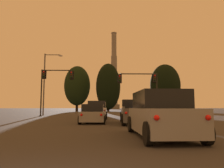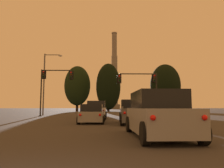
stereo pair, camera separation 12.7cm
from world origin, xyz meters
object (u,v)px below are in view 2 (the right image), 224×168
object	(u,v)px
pickup_truck_right_lane_second	(134,113)
smokestack	(114,78)
traffic_light_overhead_left	(52,81)
hatchback_center_lane_second	(92,114)
traffic_light_overhead_right	(143,83)
suv_right_lane_third	(157,115)
street_lamp	(47,78)
suv_center_lane_front	(97,110)

from	to	relation	value
pickup_truck_right_lane_second	smokestack	size ratio (longest dim) A/B	0.10
smokestack	traffic_light_overhead_left	bearing A→B (deg)	-95.97
hatchback_center_lane_second	smokestack	xyz separation A→B (m)	(5.88, 131.72, 20.32)
traffic_light_overhead_right	traffic_light_overhead_left	world-z (taller)	traffic_light_overhead_left
pickup_truck_right_lane_second	traffic_light_overhead_right	distance (m)	13.28
suv_right_lane_third	smokestack	size ratio (longest dim) A/B	0.09
suv_right_lane_third	street_lamp	bearing A→B (deg)	113.24
suv_center_lane_front	street_lamp	xyz separation A→B (m)	(-8.13, 9.77, 4.76)
pickup_truck_right_lane_second	suv_center_lane_front	world-z (taller)	suv_center_lane_front
suv_center_lane_front	smokestack	bearing A→B (deg)	87.78
traffic_light_overhead_left	smokestack	bearing A→B (deg)	84.03
hatchback_center_lane_second	traffic_light_overhead_left	world-z (taller)	traffic_light_overhead_left
street_lamp	smokestack	size ratio (longest dim) A/B	0.18
traffic_light_overhead_right	street_lamp	world-z (taller)	street_lamp
hatchback_center_lane_second	street_lamp	world-z (taller)	street_lamp
street_lamp	smokestack	xyz separation A→B (m)	(13.98, 115.73, 15.33)
pickup_truck_right_lane_second	hatchback_center_lane_second	bearing A→B (deg)	176.19
suv_center_lane_front	street_lamp	distance (m)	13.58
pickup_truck_right_lane_second	street_lamp	xyz separation A→B (m)	(-11.31, 16.34, 4.85)
pickup_truck_right_lane_second	suv_right_lane_third	world-z (taller)	suv_right_lane_third
traffic_light_overhead_right	smokestack	xyz separation A→B (m)	(-0.14, 119.62, 16.53)
traffic_light_overhead_right	smokestack	distance (m)	120.75
traffic_light_overhead_left	pickup_truck_right_lane_second	bearing A→B (deg)	-53.70
street_lamp	hatchback_center_lane_second	bearing A→B (deg)	-63.13
pickup_truck_right_lane_second	traffic_light_overhead_right	xyz separation A→B (m)	(2.82, 12.45, 3.65)
pickup_truck_right_lane_second	traffic_light_overhead_left	size ratio (longest dim) A/B	0.87
street_lamp	traffic_light_overhead_right	bearing A→B (deg)	-15.39
suv_center_lane_front	pickup_truck_right_lane_second	bearing A→B (deg)	-63.74
smokestack	traffic_light_overhead_right	bearing A→B (deg)	-89.93
pickup_truck_right_lane_second	suv_right_lane_third	xyz separation A→B (m)	(0.02, -7.82, 0.09)
suv_right_lane_third	smokestack	xyz separation A→B (m)	(2.65, 139.89, 20.09)
suv_right_lane_third	suv_center_lane_front	bearing A→B (deg)	100.65
suv_center_lane_front	traffic_light_overhead_left	world-z (taller)	traffic_light_overhead_left
hatchback_center_lane_second	smokestack	bearing A→B (deg)	87.95
traffic_light_overhead_right	pickup_truck_right_lane_second	bearing A→B (deg)	-102.74
hatchback_center_lane_second	smokestack	world-z (taller)	smokestack
suv_right_lane_third	traffic_light_overhead_left	distance (m)	23.57
pickup_truck_right_lane_second	street_lamp	size ratio (longest dim) A/B	0.59
suv_center_lane_front	street_lamp	world-z (taller)	street_lamp
pickup_truck_right_lane_second	street_lamp	world-z (taller)	street_lamp
smokestack	suv_right_lane_third	bearing A→B (deg)	-91.09
traffic_light_overhead_right	suv_right_lane_third	bearing A→B (deg)	-97.84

